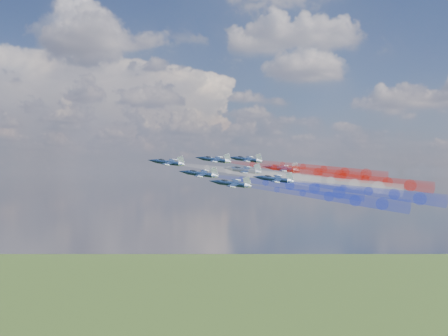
{
  "coord_description": "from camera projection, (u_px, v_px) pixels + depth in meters",
  "views": [
    {
      "loc": [
        5.82,
        -175.1,
        145.33
      ],
      "look_at": [
        9.93,
        -7.17,
        146.69
      ],
      "focal_mm": 45.06,
      "sensor_mm": 36.0,
      "label": 1
    }
  ],
  "objects": [
    {
      "name": "trail_rear_right",
      "position": [
        365.0,
        179.0,
        172.12
      ],
      "size": [
        40.83,
        11.46,
        9.7
      ],
      "primitive_type": null,
      "rotation": [
        0.13,
        -0.19,
        1.38
      ],
      "color": "red"
    },
    {
      "name": "jet_rear_right",
      "position": [
        282.0,
        169.0,
        175.84
      ],
      "size": [
        13.64,
        11.76,
        6.37
      ],
      "primitive_type": null,
      "rotation": [
        0.13,
        -0.19,
        1.38
      ],
      "color": "black"
    },
    {
      "name": "trail_inner_left",
      "position": [
        290.0,
        186.0,
        155.65
      ],
      "size": [
        40.83,
        11.46,
        9.7
      ],
      "primitive_type": null,
      "rotation": [
        0.13,
        -0.19,
        1.38
      ],
      "color": "#192DDA"
    },
    {
      "name": "trail_outer_left",
      "position": [
        329.0,
        196.0,
        145.2
      ],
      "size": [
        40.83,
        11.46,
        9.7
      ],
      "primitive_type": null,
      "rotation": [
        0.13,
        -0.19,
        1.38
      ],
      "color": "#192DDA"
    },
    {
      "name": "jet_lead",
      "position": [
        168.0,
        163.0,
        169.26
      ],
      "size": [
        13.64,
        11.76,
        6.37
      ],
      "primitive_type": null,
      "rotation": [
        0.13,
        -0.19,
        1.38
      ],
      "color": "black"
    },
    {
      "name": "jet_rear_left",
      "position": [
        275.0,
        179.0,
        155.9
      ],
      "size": [
        13.64,
        11.76,
        6.37
      ],
      "primitive_type": null,
      "rotation": [
        0.13,
        -0.19,
        1.38
      ],
      "color": "black"
    },
    {
      "name": "jet_inner_left",
      "position": [
        200.0,
        174.0,
        159.36
      ],
      "size": [
        13.64,
        11.76,
        6.37
      ],
      "primitive_type": null,
      "rotation": [
        0.13,
        -0.19,
        1.38
      ],
      "color": "black"
    },
    {
      "name": "jet_outer_left",
      "position": [
        232.0,
        184.0,
        148.91
      ],
      "size": [
        13.64,
        11.76,
        6.37
      ],
      "primitive_type": null,
      "rotation": [
        0.13,
        -0.19,
        1.38
      ],
      "color": "black"
    },
    {
      "name": "trail_center_third",
      "position": [
        331.0,
        181.0,
        162.73
      ],
      "size": [
        40.83,
        11.46,
        9.7
      ],
      "primitive_type": null,
      "rotation": [
        0.13,
        -0.19,
        1.38
      ],
      "color": "white"
    },
    {
      "name": "trail_lead",
      "position": [
        251.0,
        173.0,
        165.55
      ],
      "size": [
        40.83,
        11.46,
        9.7
      ],
      "primitive_type": null,
      "rotation": [
        0.13,
        -0.19,
        1.38
      ],
      "color": "white"
    },
    {
      "name": "jet_inner_right",
      "position": [
        215.0,
        160.0,
        176.33
      ],
      "size": [
        13.64,
        11.76,
        6.37
      ],
      "primitive_type": null,
      "rotation": [
        0.13,
        -0.19,
        1.38
      ],
      "color": "black"
    },
    {
      "name": "jet_center_third",
      "position": [
        244.0,
        170.0,
        166.44
      ],
      "size": [
        13.64,
        11.76,
        6.37
      ],
      "primitive_type": null,
      "rotation": [
        0.13,
        -0.19,
        1.38
      ],
      "color": "black"
    },
    {
      "name": "trail_outer_right",
      "position": [
        324.0,
        169.0,
        182.93
      ],
      "size": [
        40.83,
        11.46,
        9.7
      ],
      "primitive_type": null,
      "rotation": [
        0.13,
        -0.19,
        1.38
      ],
      "color": "red"
    },
    {
      "name": "jet_outer_right",
      "position": [
        247.0,
        160.0,
        186.64
      ],
      "size": [
        13.64,
        11.76,
        6.37
      ],
      "primitive_type": null,
      "rotation": [
        0.13,
        -0.19,
        1.38
      ],
      "color": "black"
    },
    {
      "name": "trail_rear_left",
      "position": [
        369.0,
        191.0,
        152.19
      ],
      "size": [
        40.83,
        11.46,
        9.7
      ],
      "primitive_type": null,
      "rotation": [
        0.13,
        -0.19,
        1.38
      ],
      "color": "#192DDA"
    },
    {
      "name": "trail_inner_right",
      "position": [
        296.0,
        170.0,
        172.62
      ],
      "size": [
        40.83,
        11.46,
        9.7
      ],
      "primitive_type": null,
      "rotation": [
        0.13,
        -0.19,
        1.38
      ],
      "color": "red"
    }
  ]
}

